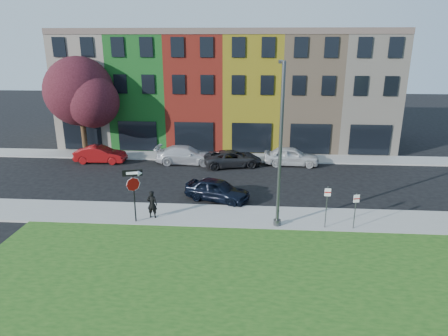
# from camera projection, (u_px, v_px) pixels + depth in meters

# --- Properties ---
(ground) EXTENTS (120.00, 120.00, 0.00)m
(ground) POSITION_uv_depth(u_px,v_px,m) (248.00, 244.00, 19.56)
(ground) COLOR black
(ground) RESTS_ON ground
(sidewalk_near) EXTENTS (40.00, 3.00, 0.12)m
(sidewalk_near) POSITION_uv_depth(u_px,v_px,m) (285.00, 218.00, 22.25)
(sidewalk_near) COLOR gray
(sidewalk_near) RESTS_ON ground
(sidewalk_far) EXTENTS (40.00, 2.40, 0.12)m
(sidewalk_far) POSITION_uv_depth(u_px,v_px,m) (216.00, 157.00, 34.00)
(sidewalk_far) COLOR gray
(sidewalk_far) RESTS_ON ground
(rowhouse_block) EXTENTS (30.00, 10.12, 10.00)m
(rowhouse_block) POSITION_uv_depth(u_px,v_px,m) (227.00, 90.00, 38.33)
(rowhouse_block) COLOR beige
(rowhouse_block) RESTS_ON ground
(stop_sign) EXTENTS (1.02, 0.33, 2.95)m
(stop_sign) POSITION_uv_depth(u_px,v_px,m) (133.00, 185.00, 21.10)
(stop_sign) COLOR black
(stop_sign) RESTS_ON sidewalk_near
(man) EXTENTS (0.63, 0.47, 1.57)m
(man) POSITION_uv_depth(u_px,v_px,m) (152.00, 204.00, 22.01)
(man) COLOR black
(man) RESTS_ON sidewalk_near
(sedan_near) EXTENTS (4.36, 5.16, 1.38)m
(sedan_near) POSITION_uv_depth(u_px,v_px,m) (217.00, 190.00, 24.72)
(sedan_near) COLOR black
(sedan_near) RESTS_ON ground
(parked_car_red) EXTENTS (1.55, 4.14, 1.35)m
(parked_car_red) POSITION_uv_depth(u_px,v_px,m) (100.00, 154.00, 32.44)
(parked_car_red) COLOR maroon
(parked_car_red) RESTS_ON ground
(parked_car_silver) EXTENTS (2.05, 4.91, 1.42)m
(parked_car_silver) POSITION_uv_depth(u_px,v_px,m) (186.00, 155.00, 32.19)
(parked_car_silver) COLOR #B9B9BE
(parked_car_silver) RESTS_ON ground
(parked_car_dark) EXTENTS (4.31, 5.60, 1.27)m
(parked_car_dark) POSITION_uv_depth(u_px,v_px,m) (233.00, 158.00, 31.48)
(parked_car_dark) COLOR black
(parked_car_dark) RESTS_ON ground
(parked_car_white) EXTENTS (2.19, 4.52, 1.48)m
(parked_car_white) POSITION_uv_depth(u_px,v_px,m) (291.00, 156.00, 31.75)
(parked_car_white) COLOR silver
(parked_car_white) RESTS_ON ground
(street_lamp) EXTENTS (0.40, 2.58, 8.50)m
(street_lamp) POSITION_uv_depth(u_px,v_px,m) (280.00, 146.00, 20.20)
(street_lamp) COLOR #47494C
(street_lamp) RESTS_ON sidewalk_near
(parking_sign_a) EXTENTS (0.32, 0.08, 2.31)m
(parking_sign_a) POSITION_uv_depth(u_px,v_px,m) (327.00, 202.00, 20.60)
(parking_sign_a) COLOR #47494C
(parking_sign_a) RESTS_ON sidewalk_near
(parking_sign_b) EXTENTS (0.32, 0.11, 1.96)m
(parking_sign_b) POSITION_uv_depth(u_px,v_px,m) (356.00, 206.00, 20.56)
(parking_sign_b) COLOR #47494C
(parking_sign_b) RESTS_ON sidewalk_near
(tree_purple) EXTENTS (6.88, 6.02, 8.22)m
(tree_purple) POSITION_uv_depth(u_px,v_px,m) (81.00, 93.00, 33.42)
(tree_purple) COLOR black
(tree_purple) RESTS_ON sidewalk_far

